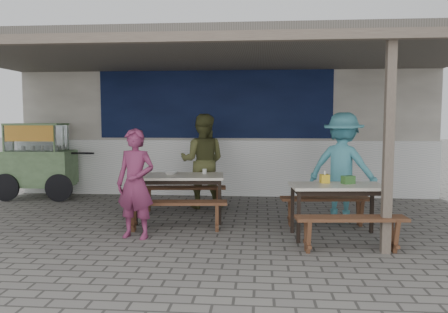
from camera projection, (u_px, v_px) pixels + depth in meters
ground at (207, 230)px, 6.53m from camera, size 60.00×60.00×0.00m
back_wall at (226, 116)px, 9.93m from camera, size 9.00×1.28×3.50m
warung_roof at (214, 55)px, 7.18m from camera, size 9.00×4.21×2.81m
table_left at (179, 180)px, 7.11m from camera, size 1.50×0.90×0.75m
bench_left_street at (175, 209)px, 6.44m from camera, size 1.56×0.43×0.45m
bench_left_wall at (183, 193)px, 7.84m from camera, size 1.56×0.43×0.45m
table_right at (337, 191)px, 6.08m from camera, size 1.33×0.75×0.75m
bench_right_street at (351, 226)px, 5.44m from camera, size 1.40×0.40×0.45m
bench_right_wall at (325, 205)px, 6.77m from camera, size 1.40×0.40×0.45m
vendor_cart at (39, 158)px, 9.09m from camera, size 1.97×0.80×1.57m
patron_street_side at (136, 184)px, 6.06m from camera, size 0.62×0.47×1.53m
patron_wall_side at (203, 161)px, 8.13m from camera, size 0.87×0.69×1.75m
patron_right_table at (343, 167)px, 7.08m from camera, size 1.32×1.12×1.77m
tissue_box at (325, 179)px, 6.24m from camera, size 0.14×0.14×0.12m
donation_box at (348, 180)px, 6.15m from camera, size 0.20×0.17×0.11m
condiment_jar at (205, 171)px, 7.31m from camera, size 0.07×0.07×0.08m
condiment_bowl at (171, 173)px, 7.19m from camera, size 0.25×0.25×0.05m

